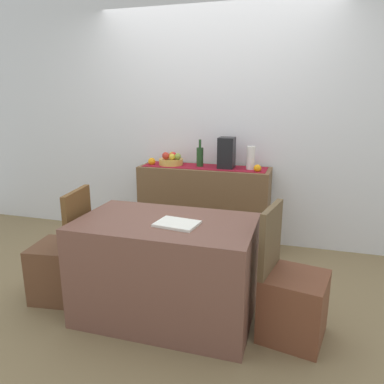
{
  "coord_description": "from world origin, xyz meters",
  "views": [
    {
      "loc": [
        0.92,
        -2.74,
        1.58
      ],
      "look_at": [
        -0.0,
        0.37,
        0.74
      ],
      "focal_mm": 34.26,
      "sensor_mm": 36.0,
      "label": 1
    }
  ],
  "objects_px": {
    "coffee_maker": "(227,153)",
    "open_book": "(177,224)",
    "dining_table": "(166,269)",
    "chair_by_corner": "(291,300)",
    "ceramic_vase": "(251,158)",
    "sideboard_console": "(204,207)",
    "fruit_bowl": "(171,162)",
    "chair_near_window": "(63,266)",
    "wine_bottle": "(200,157)"
  },
  "relations": [
    {
      "from": "coffee_maker",
      "to": "open_book",
      "type": "relative_size",
      "value": 1.14
    },
    {
      "from": "dining_table",
      "to": "open_book",
      "type": "bearing_deg",
      "value": -29.2
    },
    {
      "from": "coffee_maker",
      "to": "chair_by_corner",
      "type": "xyz_separation_m",
      "value": [
        0.74,
        -1.38,
        -0.76
      ]
    },
    {
      "from": "ceramic_vase",
      "to": "chair_by_corner",
      "type": "distance_m",
      "value": 1.63
    },
    {
      "from": "sideboard_console",
      "to": "fruit_bowl",
      "type": "distance_m",
      "value": 0.6
    },
    {
      "from": "dining_table",
      "to": "open_book",
      "type": "relative_size",
      "value": 4.46
    },
    {
      "from": "fruit_bowl",
      "to": "chair_by_corner",
      "type": "bearing_deg",
      "value": -45.79
    },
    {
      "from": "fruit_bowl",
      "to": "open_book",
      "type": "height_order",
      "value": "fruit_bowl"
    },
    {
      "from": "ceramic_vase",
      "to": "dining_table",
      "type": "distance_m",
      "value": 1.56
    },
    {
      "from": "chair_by_corner",
      "to": "open_book",
      "type": "bearing_deg",
      "value": -175.36
    },
    {
      "from": "coffee_maker",
      "to": "chair_near_window",
      "type": "height_order",
      "value": "coffee_maker"
    },
    {
      "from": "chair_by_corner",
      "to": "ceramic_vase",
      "type": "bearing_deg",
      "value": 109.53
    },
    {
      "from": "ceramic_vase",
      "to": "dining_table",
      "type": "bearing_deg",
      "value": -106.14
    },
    {
      "from": "fruit_bowl",
      "to": "coffee_maker",
      "type": "xyz_separation_m",
      "value": [
        0.6,
        0.0,
        0.12
      ]
    },
    {
      "from": "sideboard_console",
      "to": "fruit_bowl",
      "type": "bearing_deg",
      "value": 180.0
    },
    {
      "from": "coffee_maker",
      "to": "wine_bottle",
      "type": "bearing_deg",
      "value": 180.0
    },
    {
      "from": "wine_bottle",
      "to": "fruit_bowl",
      "type": "bearing_deg",
      "value": 180.0
    },
    {
      "from": "ceramic_vase",
      "to": "chair_by_corner",
      "type": "relative_size",
      "value": 0.26
    },
    {
      "from": "open_book",
      "to": "chair_near_window",
      "type": "bearing_deg",
      "value": -176.16
    },
    {
      "from": "open_book",
      "to": "chair_by_corner",
      "type": "bearing_deg",
      "value": 12.06
    },
    {
      "from": "wine_bottle",
      "to": "chair_near_window",
      "type": "height_order",
      "value": "wine_bottle"
    },
    {
      "from": "dining_table",
      "to": "open_book",
      "type": "height_order",
      "value": "open_book"
    },
    {
      "from": "coffee_maker",
      "to": "sideboard_console",
      "type": "bearing_deg",
      "value": 180.0
    },
    {
      "from": "open_book",
      "to": "chair_by_corner",
      "type": "relative_size",
      "value": 0.31
    },
    {
      "from": "ceramic_vase",
      "to": "open_book",
      "type": "relative_size",
      "value": 0.85
    },
    {
      "from": "coffee_maker",
      "to": "chair_by_corner",
      "type": "relative_size",
      "value": 0.35
    },
    {
      "from": "coffee_maker",
      "to": "open_book",
      "type": "distance_m",
      "value": 1.47
    },
    {
      "from": "sideboard_console",
      "to": "open_book",
      "type": "distance_m",
      "value": 1.49
    },
    {
      "from": "sideboard_console",
      "to": "wine_bottle",
      "type": "relative_size",
      "value": 4.78
    },
    {
      "from": "sideboard_console",
      "to": "dining_table",
      "type": "bearing_deg",
      "value": -86.67
    },
    {
      "from": "sideboard_console",
      "to": "coffee_maker",
      "type": "xyz_separation_m",
      "value": [
        0.23,
        0.0,
        0.59
      ]
    },
    {
      "from": "fruit_bowl",
      "to": "wine_bottle",
      "type": "distance_m",
      "value": 0.33
    },
    {
      "from": "dining_table",
      "to": "sideboard_console",
      "type": "bearing_deg",
      "value": 93.33
    },
    {
      "from": "chair_near_window",
      "to": "chair_by_corner",
      "type": "relative_size",
      "value": 1.0
    },
    {
      "from": "fruit_bowl",
      "to": "chair_near_window",
      "type": "bearing_deg",
      "value": -107.57
    },
    {
      "from": "open_book",
      "to": "wine_bottle",
      "type": "bearing_deg",
      "value": 106.76
    },
    {
      "from": "wine_bottle",
      "to": "chair_by_corner",
      "type": "relative_size",
      "value": 0.32
    },
    {
      "from": "wine_bottle",
      "to": "chair_by_corner",
      "type": "distance_m",
      "value": 1.85
    },
    {
      "from": "open_book",
      "to": "ceramic_vase",
      "type": "bearing_deg",
      "value": 85.97
    },
    {
      "from": "fruit_bowl",
      "to": "coffee_maker",
      "type": "relative_size",
      "value": 0.81
    },
    {
      "from": "fruit_bowl",
      "to": "open_book",
      "type": "distance_m",
      "value": 1.55
    },
    {
      "from": "ceramic_vase",
      "to": "open_book",
      "type": "bearing_deg",
      "value": -101.45
    },
    {
      "from": "fruit_bowl",
      "to": "chair_by_corner",
      "type": "xyz_separation_m",
      "value": [
        1.34,
        -1.38,
        -0.64
      ]
    },
    {
      "from": "wine_bottle",
      "to": "coffee_maker",
      "type": "relative_size",
      "value": 0.9
    },
    {
      "from": "fruit_bowl",
      "to": "open_book",
      "type": "xyz_separation_m",
      "value": [
        0.56,
        -1.44,
        -0.16
      ]
    },
    {
      "from": "ceramic_vase",
      "to": "dining_table",
      "type": "xyz_separation_m",
      "value": [
        -0.4,
        -1.38,
        -0.62
      ]
    },
    {
      "from": "fruit_bowl",
      "to": "sideboard_console",
      "type": "bearing_deg",
      "value": 0.0
    },
    {
      "from": "wine_bottle",
      "to": "dining_table",
      "type": "bearing_deg",
      "value": -84.65
    },
    {
      "from": "open_book",
      "to": "dining_table",
      "type": "bearing_deg",
      "value": 158.22
    },
    {
      "from": "ceramic_vase",
      "to": "open_book",
      "type": "height_order",
      "value": "ceramic_vase"
    }
  ]
}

